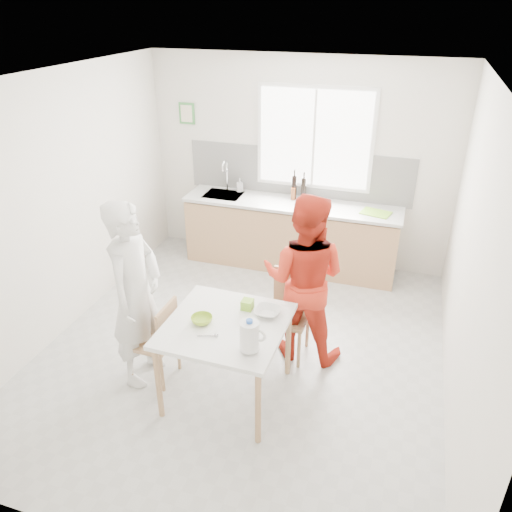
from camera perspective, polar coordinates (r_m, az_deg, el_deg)
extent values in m
plane|color=#B7B7B2|center=(5.34, -1.46, -10.57)|extent=(4.50, 4.50, 0.00)
plane|color=silver|center=(6.65, 4.86, 10.48)|extent=(4.00, 0.00, 4.00)
plane|color=silver|center=(2.95, -16.78, -15.27)|extent=(4.00, 0.00, 4.00)
plane|color=silver|center=(5.57, -21.55, 5.15)|extent=(0.00, 4.50, 4.50)
plane|color=silver|center=(4.45, 23.48, -0.85)|extent=(0.00, 4.50, 4.50)
plane|color=white|center=(4.24, -1.91, 19.48)|extent=(4.50, 4.50, 0.00)
cube|color=white|center=(6.50, 6.71, 13.20)|extent=(1.50, 0.03, 1.30)
cube|color=white|center=(6.48, 6.67, 13.16)|extent=(1.40, 0.02, 1.20)
cube|color=white|center=(6.48, 6.66, 13.15)|extent=(0.03, 0.03, 1.20)
cube|color=white|center=(6.68, 4.80, 9.43)|extent=(3.00, 0.02, 0.65)
cube|color=#418F43|center=(7.00, -7.91, 15.84)|extent=(0.22, 0.02, 0.28)
cube|color=beige|center=(6.99, -7.95, 15.82)|extent=(0.16, 0.01, 0.22)
cube|color=tan|center=(6.71, 3.95, 2.24)|extent=(2.80, 0.60, 0.86)
cube|color=#3F3326|center=(6.88, 3.85, -0.62)|extent=(2.80, 0.54, 0.10)
cube|color=silver|center=(6.52, 4.09, 5.97)|extent=(2.84, 0.64, 0.04)
cube|color=#A5A5AA|center=(6.79, -3.76, 6.92)|extent=(0.50, 0.40, 0.03)
cylinder|color=silver|center=(6.87, -3.32, 8.89)|extent=(0.02, 0.02, 0.36)
torus|color=silver|center=(6.75, -3.58, 10.16)|extent=(0.02, 0.18, 0.18)
cube|color=white|center=(4.36, -3.49, -7.94)|extent=(1.04, 1.04, 0.04)
cylinder|color=tan|center=(4.47, -11.09, -14.11)|extent=(0.05, 0.05, 0.73)
cylinder|color=tan|center=(5.08, -6.19, -7.86)|extent=(0.05, 0.05, 0.73)
cylinder|color=tan|center=(4.18, 0.24, -17.05)|extent=(0.05, 0.05, 0.73)
cylinder|color=tan|center=(4.83, 3.71, -9.90)|extent=(0.05, 0.05, 0.73)
cube|color=tan|center=(4.86, -11.72, -9.47)|extent=(0.40, 0.40, 0.04)
cube|color=tan|center=(4.65, -10.07, -7.76)|extent=(0.04, 0.37, 0.41)
cylinder|color=tan|center=(5.17, -12.20, -9.95)|extent=(0.03, 0.03, 0.40)
cylinder|color=tan|center=(4.96, -14.15, -12.11)|extent=(0.03, 0.03, 0.40)
cylinder|color=tan|center=(5.03, -8.85, -10.81)|extent=(0.03, 0.03, 0.40)
cylinder|color=tan|center=(4.81, -10.69, -13.10)|extent=(0.03, 0.03, 0.40)
cube|color=tan|center=(5.04, 3.57, -6.97)|extent=(0.42, 0.42, 0.04)
cube|color=tan|center=(5.06, 4.22, -3.61)|extent=(0.40, 0.04, 0.43)
cylinder|color=tan|center=(5.07, 0.98, -9.85)|extent=(0.04, 0.04, 0.42)
cylinder|color=tan|center=(5.00, 4.92, -10.62)|extent=(0.04, 0.04, 0.42)
cylinder|color=tan|center=(5.35, 2.17, -7.65)|extent=(0.04, 0.04, 0.42)
cylinder|color=tan|center=(5.28, 5.90, -8.34)|extent=(0.04, 0.04, 0.42)
imported|color=silver|center=(4.64, -13.58, -4.32)|extent=(0.45, 0.67, 1.81)
imported|color=red|center=(4.85, 5.51, -2.59)|extent=(0.86, 0.67, 1.74)
imported|color=#95BF2C|center=(4.37, -6.21, -7.24)|extent=(0.19, 0.19, 0.06)
imported|color=silver|center=(4.44, 1.32, -6.40)|extent=(0.23, 0.23, 0.06)
cylinder|color=white|center=(3.96, -0.75, -9.10)|extent=(0.16, 0.16, 0.25)
cylinder|color=blue|center=(3.88, -0.76, -7.50)|extent=(0.05, 0.05, 0.03)
torus|color=white|center=(3.93, 0.34, -9.07)|extent=(0.12, 0.03, 0.12)
cube|color=#7DB92A|center=(4.51, -0.99, -5.56)|extent=(0.10, 0.10, 0.09)
cylinder|color=#A5A5AA|center=(4.21, -5.66, -9.02)|extent=(0.16, 0.06, 0.01)
cube|color=#7CBE2B|center=(6.33, 13.53, 4.82)|extent=(0.40, 0.33, 0.01)
cylinder|color=black|center=(6.60, 4.38, 7.88)|extent=(0.07, 0.07, 0.32)
cylinder|color=black|center=(6.57, 5.45, 7.65)|extent=(0.07, 0.07, 0.30)
cylinder|color=brown|center=(6.58, 4.26, 7.11)|extent=(0.06, 0.06, 0.16)
imported|color=#999999|center=(6.87, -1.86, 8.13)|extent=(0.11, 0.11, 0.18)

